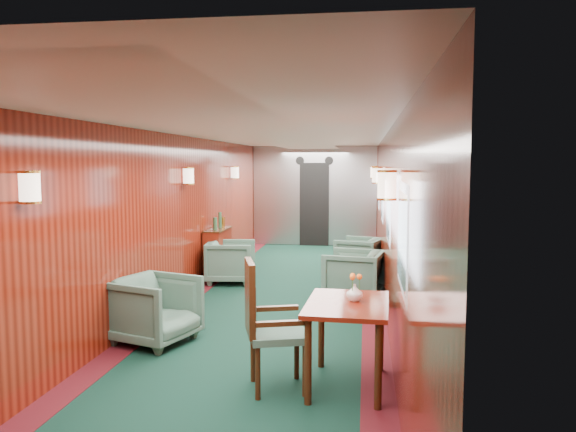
% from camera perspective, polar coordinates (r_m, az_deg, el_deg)
% --- Properties ---
extents(room, '(12.00, 12.10, 2.40)m').
position_cam_1_polar(room, '(7.69, -1.24, 2.75)').
color(room, black).
rests_on(room, ground).
extents(bulkhead, '(2.98, 0.17, 2.39)m').
position_cam_1_polar(bulkhead, '(13.58, 2.71, 1.99)').
color(bulkhead, '#ADB0B4').
rests_on(bulkhead, ground).
extents(windows_right, '(0.02, 8.60, 0.80)m').
position_cam_1_polar(windows_right, '(7.86, 9.83, 1.38)').
color(windows_right, '#ACAFB2').
rests_on(windows_right, ground).
extents(wall_sconces, '(2.97, 7.97, 0.25)m').
position_cam_1_polar(wall_sconces, '(8.25, -0.62, 4.01)').
color(wall_sconces, '#FCE1C4').
rests_on(wall_sconces, ground).
extents(dining_table, '(0.76, 1.05, 0.76)m').
position_cam_1_polar(dining_table, '(5.06, 6.05, -10.06)').
color(dining_table, maroon).
rests_on(dining_table, ground).
extents(side_chair, '(0.63, 0.65, 1.15)m').
position_cam_1_polar(side_chair, '(4.98, -2.30, -10.53)').
color(side_chair, '#1B4036').
rests_on(side_chair, ground).
extents(credenza, '(0.30, 0.95, 1.13)m').
position_cam_1_polar(credenza, '(9.95, -7.13, -3.62)').
color(credenza, maroon).
rests_on(credenza, ground).
extents(flower_vase, '(0.19, 0.19, 0.15)m').
position_cam_1_polar(flower_vase, '(5.07, 6.79, -7.73)').
color(flower_vase, silver).
rests_on(flower_vase, dining_table).
extents(armchair_left_near, '(1.03, 1.01, 0.74)m').
position_cam_1_polar(armchair_left_near, '(6.47, -13.36, -9.24)').
color(armchair_left_near, '#1B4036').
rests_on(armchair_left_near, ground).
extents(armchair_left_far, '(0.86, 0.84, 0.71)m').
position_cam_1_polar(armchair_left_far, '(9.42, -5.82, -4.63)').
color(armchair_left_far, '#1B4036').
rests_on(armchair_left_far, ground).
extents(armchair_right_near, '(0.94, 0.92, 0.73)m').
position_cam_1_polar(armchair_right_near, '(8.23, 6.67, -6.02)').
color(armchair_right_near, '#1B4036').
rests_on(armchair_right_near, ground).
extents(armchair_right_far, '(0.93, 0.91, 0.68)m').
position_cam_1_polar(armchair_right_far, '(10.07, 7.21, -4.08)').
color(armchair_right_far, '#1B4036').
rests_on(armchair_right_far, ground).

